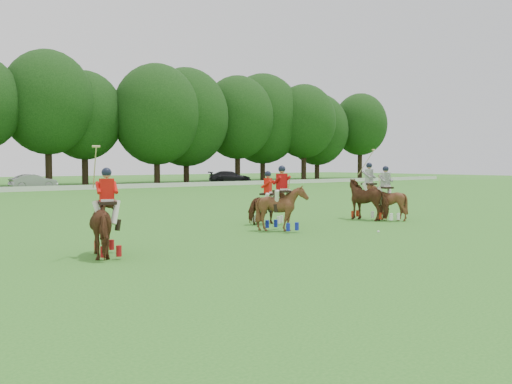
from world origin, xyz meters
TOP-DOWN VIEW (x-y plane):
  - ground at (0.00, 0.00)m, footprint 180.00×180.00m
  - boundary_rail at (0.00, 38.00)m, footprint 120.00×0.10m
  - car_mid at (3.35, 42.50)m, footprint 4.20×1.52m
  - car_right at (25.83, 42.50)m, footprint 5.41×3.89m
  - polo_red_a at (-6.66, 1.91)m, footprint 1.35×2.11m
  - polo_red_b at (1.58, 5.36)m, footprint 1.81×1.74m
  - polo_red_c at (0.56, 3.29)m, footprint 1.40×1.56m
  - polo_stripe_a at (6.25, 4.17)m, footprint 1.44×2.29m
  - polo_stripe_b at (6.50, 3.47)m, footprint 1.52×1.66m
  - polo_ball at (2.94, 0.83)m, footprint 0.09×0.09m

SIDE VIEW (x-z plane):
  - ground at x=0.00m, z-range 0.00..0.00m
  - polo_ball at x=2.94m, z-range 0.00..0.09m
  - boundary_rail at x=0.00m, z-range 0.00..0.44m
  - car_mid at x=3.35m, z-range 0.00..1.38m
  - car_right at x=25.83m, z-range 0.00..1.46m
  - polo_red_b at x=1.58m, z-range -0.32..1.82m
  - polo_stripe_b at x=6.50m, z-range -0.32..2.00m
  - polo_red_a at x=-6.66m, z-range -0.59..2.30m
  - polo_red_c at x=0.56m, z-range -0.33..2.04m
  - polo_stripe_a at x=6.25m, z-range -0.59..2.42m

